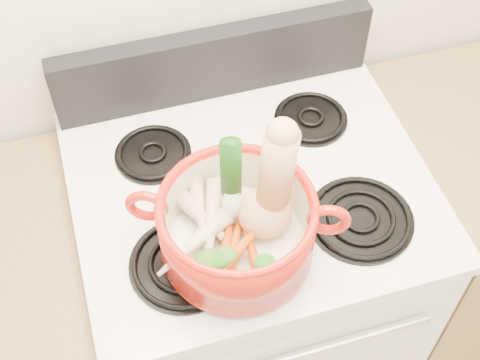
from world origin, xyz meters
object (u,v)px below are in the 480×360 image
object	(u,v)px
dutch_oven	(237,228)
squash	(266,185)
leek	(231,185)
stove_body	(249,291)

from	to	relation	value
dutch_oven	squash	distance (m)	0.11
leek	stove_body	bearing A→B (deg)	72.75
dutch_oven	leek	bearing A→B (deg)	110.14
stove_body	dutch_oven	bearing A→B (deg)	-116.50
stove_body	squash	distance (m)	0.69
squash	leek	size ratio (longest dim) A/B	1.07
stove_body	squash	world-z (taller)	squash
dutch_oven	stove_body	bearing A→B (deg)	85.57
stove_body	dutch_oven	distance (m)	0.61
leek	squash	bearing A→B (deg)	-6.76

